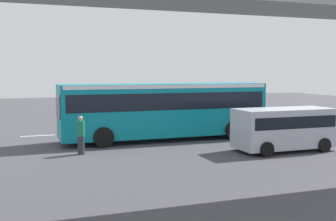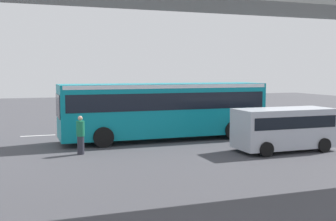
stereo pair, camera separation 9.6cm
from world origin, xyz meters
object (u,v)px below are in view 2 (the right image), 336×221
at_px(parked_van, 284,126).
at_px(pedestrian, 81,135).
at_px(traffic_sign, 183,99).
at_px(city_bus, 164,106).

xyz_separation_m(parked_van, pedestrian, (9.36, -2.38, -0.30)).
bearing_deg(parked_van, traffic_sign, -84.50).
bearing_deg(traffic_sign, pedestrian, 44.56).
relative_size(parked_van, traffic_sign, 1.71).
bearing_deg(parked_van, pedestrian, -14.29).
bearing_deg(traffic_sign, city_bus, 58.94).
relative_size(city_bus, traffic_sign, 4.12).
distance_m(city_bus, traffic_sign, 6.51).
bearing_deg(pedestrian, city_bus, -152.07).
distance_m(pedestrian, traffic_sign, 11.75).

